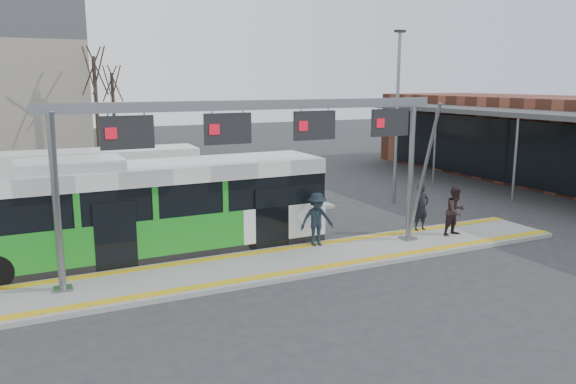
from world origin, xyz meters
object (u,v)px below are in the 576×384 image
gantry (263,134)px  passenger_b (456,211)px  passenger_a (421,207)px  passenger_c (317,219)px  hero_bus (140,211)px

gantry → passenger_b: size_ratio=6.95×
passenger_a → passenger_b: size_ratio=0.99×
passenger_a → passenger_c: (-4.68, -0.05, 0.03)m
passenger_a → gantry: bearing=-175.5°
hero_bus → passenger_c: hero_bus is taller
gantry → passenger_a: 7.80m
gantry → passenger_c: (2.38, 0.79, -3.19)m
gantry → passenger_b: bearing=-1.9°
passenger_a → passenger_c: passenger_c is taller
gantry → hero_bus: bearing=143.4°
gantry → passenger_b: 8.44m
passenger_b → passenger_c: 5.52m
hero_bus → passenger_a: hero_bus is taller
hero_bus → passenger_c: (5.84, -1.78, -0.50)m
passenger_a → passenger_c: 4.68m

